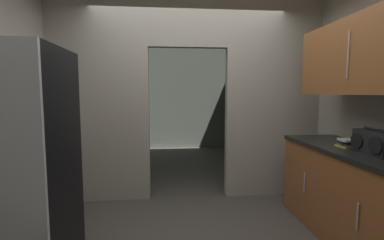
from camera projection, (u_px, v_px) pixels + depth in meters
kitchen_partition at (189, 85)px, 3.64m from camera, size 3.59×0.12×2.84m
adjoining_room_shell at (180, 93)px, 5.96m from camera, size 3.59×3.53×2.84m
refrigerator at (15, 170)px, 1.96m from camera, size 0.72×0.74×1.75m
lower_cabinet_run at (359, 198)px, 2.54m from camera, size 0.64×1.85×0.90m
upper_cabinet_counterside at (367, 55)px, 2.41m from camera, size 0.36×1.67×0.70m
boombox at (374, 143)px, 2.31m from camera, size 0.15×0.36×0.23m
book_stack at (346, 143)px, 2.63m from camera, size 0.15×0.16×0.08m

